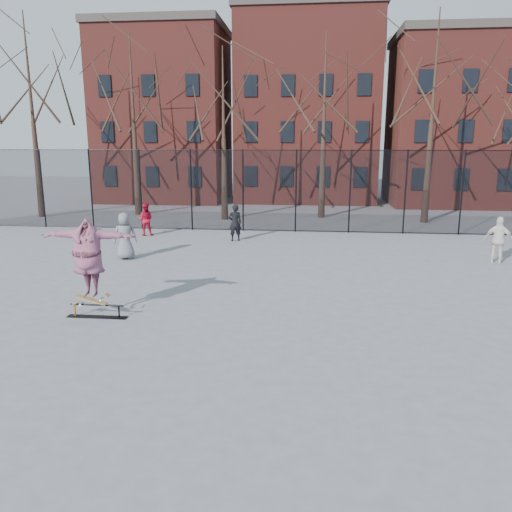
# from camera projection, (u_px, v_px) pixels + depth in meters

# --- Properties ---
(ground) EXTENTS (100.00, 100.00, 0.00)m
(ground) POSITION_uv_depth(u_px,v_px,m) (230.00, 324.00, 12.23)
(ground) COLOR slate
(skate_rail) EXTENTS (1.57, 0.24, 0.35)m
(skate_rail) POSITION_uv_depth(u_px,v_px,m) (97.00, 312.00, 12.65)
(skate_rail) COLOR black
(skate_rail) RESTS_ON ground
(skateboard) EXTENTS (0.87, 0.21, 0.10)m
(skateboard) POSITION_uv_depth(u_px,v_px,m) (92.00, 302.00, 12.60)
(skateboard) COLOR olive
(skateboard) RESTS_ON skate_rail
(skater) EXTENTS (2.41, 0.70, 1.95)m
(skater) POSITION_uv_depth(u_px,v_px,m) (89.00, 263.00, 12.37)
(skater) COLOR #583586
(skater) RESTS_ON skateboard
(bystander_grey) EXTENTS (0.99, 0.78, 1.78)m
(bystander_grey) POSITION_uv_depth(u_px,v_px,m) (125.00, 236.00, 18.75)
(bystander_grey) COLOR slate
(bystander_grey) RESTS_ON ground
(bystander_black) EXTENTS (0.70, 0.58, 1.64)m
(bystander_black) POSITION_uv_depth(u_px,v_px,m) (235.00, 223.00, 22.25)
(bystander_black) COLOR black
(bystander_black) RESTS_ON ground
(bystander_red) EXTENTS (0.83, 0.69, 1.53)m
(bystander_red) POSITION_uv_depth(u_px,v_px,m) (145.00, 219.00, 23.58)
(bystander_red) COLOR #AE0F25
(bystander_red) RESTS_ON ground
(bystander_white) EXTENTS (1.09, 0.79, 1.72)m
(bystander_white) POSITION_uv_depth(u_px,v_px,m) (499.00, 240.00, 18.12)
(bystander_white) COLOR silver
(bystander_white) RESTS_ON ground
(fence) EXTENTS (34.03, 0.07, 4.00)m
(fence) POSITION_uv_depth(u_px,v_px,m) (271.00, 190.00, 24.36)
(fence) COLOR black
(fence) RESTS_ON ground
(tree_row) EXTENTS (33.66, 7.46, 10.67)m
(tree_row) POSITION_uv_depth(u_px,v_px,m) (273.00, 85.00, 27.22)
(tree_row) COLOR black
(tree_row) RESTS_ON ground
(rowhouses) EXTENTS (29.00, 7.00, 13.00)m
(rowhouses) POSITION_uv_depth(u_px,v_px,m) (296.00, 117.00, 35.99)
(rowhouses) COLOR maroon
(rowhouses) RESTS_ON ground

